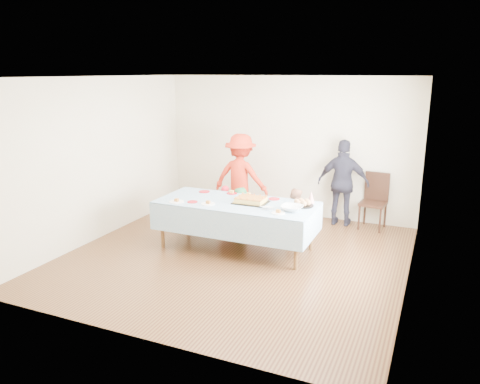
% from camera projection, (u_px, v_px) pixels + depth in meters
% --- Properties ---
extents(ground, '(5.00, 5.00, 0.00)m').
position_uv_depth(ground, '(236.00, 256.00, 7.23)').
color(ground, '#412012').
rests_on(ground, ground).
extents(room_walls, '(5.04, 5.04, 2.72)m').
position_uv_depth(room_walls, '(239.00, 143.00, 6.77)').
color(room_walls, beige).
rests_on(room_walls, ground).
extents(party_table, '(2.50, 1.10, 0.78)m').
position_uv_depth(party_table, '(236.00, 205.00, 7.37)').
color(party_table, brown).
rests_on(party_table, ground).
extents(birthday_cake, '(0.52, 0.40, 0.09)m').
position_uv_depth(birthday_cake, '(251.00, 200.00, 7.30)').
color(birthday_cake, black).
rests_on(birthday_cake, party_table).
extents(rolls_tray, '(0.34, 0.34, 0.10)m').
position_uv_depth(rolls_tray, '(302.00, 203.00, 7.13)').
color(rolls_tray, black).
rests_on(rolls_tray, party_table).
extents(punch_bowl, '(0.33, 0.33, 0.08)m').
position_uv_depth(punch_bowl, '(292.00, 208.00, 6.89)').
color(punch_bowl, silver).
rests_on(punch_bowl, party_table).
extents(party_hat, '(0.11, 0.11, 0.19)m').
position_uv_depth(party_hat, '(311.00, 197.00, 7.29)').
color(party_hat, silver).
rests_on(party_hat, party_table).
extents(fork_pile, '(0.24, 0.18, 0.07)m').
position_uv_depth(fork_pile, '(267.00, 208.00, 6.93)').
color(fork_pile, white).
rests_on(fork_pile, party_table).
extents(plate_red_far_a, '(0.19, 0.19, 0.01)m').
position_uv_depth(plate_red_far_a, '(204.00, 192.00, 7.97)').
color(plate_red_far_a, '#B80D1B').
rests_on(plate_red_far_a, party_table).
extents(plate_red_far_b, '(0.18, 0.18, 0.01)m').
position_uv_depth(plate_red_far_b, '(232.00, 193.00, 7.86)').
color(plate_red_far_b, '#B80D1B').
rests_on(plate_red_far_b, party_table).
extents(plate_red_far_c, '(0.20, 0.20, 0.01)m').
position_uv_depth(plate_red_far_c, '(249.00, 196.00, 7.70)').
color(plate_red_far_c, '#B80D1B').
rests_on(plate_red_far_c, party_table).
extents(plate_red_far_d, '(0.18, 0.18, 0.01)m').
position_uv_depth(plate_red_far_d, '(274.00, 199.00, 7.51)').
color(plate_red_far_d, '#B80D1B').
rests_on(plate_red_far_d, party_table).
extents(plate_red_near, '(0.16, 0.16, 0.01)m').
position_uv_depth(plate_red_near, '(192.00, 202.00, 7.35)').
color(plate_red_near, '#B80D1B').
rests_on(plate_red_near, party_table).
extents(plate_white_left, '(0.23, 0.23, 0.01)m').
position_uv_depth(plate_white_left, '(177.00, 202.00, 7.35)').
color(plate_white_left, white).
rests_on(plate_white_left, party_table).
extents(plate_white_mid, '(0.22, 0.22, 0.01)m').
position_uv_depth(plate_white_mid, '(208.00, 204.00, 7.23)').
color(plate_white_mid, white).
rests_on(plate_white_mid, party_table).
extents(plate_white_right, '(0.20, 0.20, 0.01)m').
position_uv_depth(plate_white_right, '(278.00, 213.00, 6.77)').
color(plate_white_right, white).
rests_on(plate_white_right, party_table).
extents(dining_chair, '(0.48, 0.48, 1.01)m').
position_uv_depth(dining_chair, '(375.00, 197.00, 8.45)').
color(dining_chair, black).
rests_on(dining_chair, ground).
extents(toddler_left, '(0.32, 0.22, 0.85)m').
position_uv_depth(toddler_left, '(225.00, 209.00, 8.23)').
color(toddler_left, red).
rests_on(toddler_left, ground).
extents(toddler_mid, '(0.48, 0.39, 0.85)m').
position_uv_depth(toddler_mid, '(241.00, 212.00, 8.07)').
color(toddler_mid, '#25703D').
rests_on(toddler_mid, ground).
extents(toddler_right, '(0.54, 0.47, 0.93)m').
position_uv_depth(toddler_right, '(295.00, 216.00, 7.69)').
color(toddler_right, '#B37453').
rests_on(toddler_right, ground).
extents(adult_left, '(1.08, 0.63, 1.66)m').
position_uv_depth(adult_left, '(241.00, 178.00, 8.84)').
color(adult_left, red).
rests_on(adult_left, ground).
extents(adult_right, '(0.94, 0.41, 1.59)m').
position_uv_depth(adult_right, '(343.00, 183.00, 8.53)').
color(adult_right, '#282736').
rests_on(adult_right, ground).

